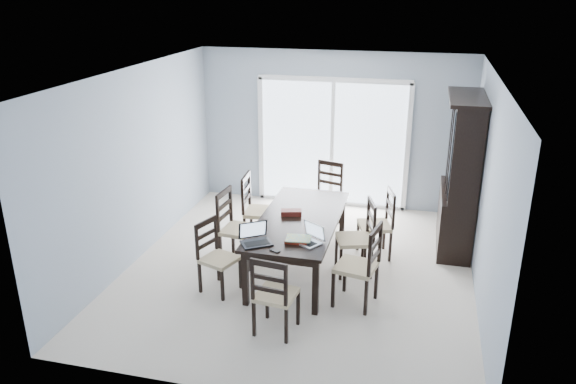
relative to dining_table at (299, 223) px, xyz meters
name	(u,v)px	position (x,y,z in m)	size (l,w,h in m)	color
floor	(299,269)	(0.00, 0.00, -0.67)	(5.00, 5.00, 0.00)	beige
ceiling	(300,74)	(0.00, 0.00, 1.93)	(5.00, 5.00, 0.00)	white
back_wall	(333,130)	(0.00, 2.50, 0.63)	(4.50, 0.02, 2.60)	#8F9CAB
wall_left	(137,165)	(-2.25, 0.00, 0.63)	(0.02, 5.00, 2.60)	#8F9CAB
wall_right	(487,193)	(2.25, 0.00, 0.63)	(0.02, 5.00, 2.60)	#8F9CAB
balcony	(340,186)	(0.00, 3.50, -0.72)	(4.50, 2.00, 0.10)	gray
railing	(348,142)	(0.00, 4.50, -0.12)	(4.50, 0.06, 1.10)	#99999E
dining_table	(299,223)	(0.00, 0.00, 0.00)	(1.00, 2.20, 0.75)	black
china_hutch	(461,176)	(2.02, 1.25, 0.40)	(0.50, 1.38, 2.20)	black
sliding_door	(332,143)	(0.00, 2.48, 0.41)	(2.52, 0.05, 2.18)	silver
chair_left_near	(213,248)	(-0.91, -0.73, -0.12)	(0.51, 0.50, 1.05)	black
chair_left_mid	(233,219)	(-0.93, 0.02, -0.05)	(0.50, 0.49, 1.19)	black
chair_left_far	(254,202)	(-0.82, 0.67, -0.03)	(0.50, 0.49, 1.21)	black
chair_right_near	(365,258)	(0.93, -0.67, -0.05)	(0.54, 0.53, 1.18)	black
chair_right_mid	(362,230)	(0.80, 0.14, -0.06)	(0.56, 0.55, 1.16)	black
chair_right_far	(382,216)	(1.01, 0.69, -0.08)	(0.54, 0.53, 1.12)	black
chair_end_near	(273,288)	(0.06, -1.51, -0.09)	(0.46, 0.47, 1.10)	black
chair_end_far	(327,187)	(0.08, 1.62, -0.06)	(0.54, 0.55, 1.16)	black
laptop_dark	(257,240)	(-0.31, -0.87, 0.13)	(0.42, 0.39, 0.24)	black
laptop_silver	(306,239)	(0.24, -0.70, 0.13)	(0.39, 0.37, 0.22)	#BABBBD
book_stack	(298,240)	(0.14, -0.69, 0.10)	(0.32, 0.26, 0.05)	maroon
cell_phone	(275,251)	(-0.06, -1.00, 0.08)	(0.12, 0.05, 0.01)	black
game_box	(291,213)	(-0.13, 0.07, 0.11)	(0.27, 0.13, 0.07)	#49100E
hot_tub	(322,155)	(-0.37, 3.60, -0.16)	(2.05, 1.85, 1.03)	maroon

